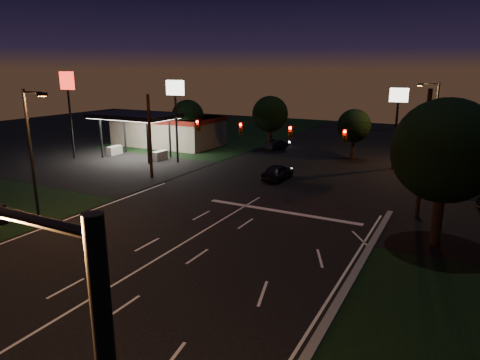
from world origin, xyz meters
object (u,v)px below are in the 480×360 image
Objects in this scene: utility_pole_right at (417,217)px; car_oncoming_b at (277,144)px; tree_right_near at (446,152)px; car_oncoming_a at (278,172)px.

car_oncoming_b is at bearing 133.88° from utility_pole_right.
car_oncoming_a is (-14.53, 10.00, -4.92)m from tree_right_near.
utility_pole_right reaches higher than car_oncoming_b.
tree_right_near is 33.14m from car_oncoming_b.
tree_right_near is 1.96× the size of car_oncoming_a.
car_oncoming_a is at bearing 158.31° from utility_pole_right.
utility_pole_right is 7.61m from tree_right_near.
car_oncoming_a is 16.45m from car_oncoming_b.
utility_pole_right reaches higher than car_oncoming_a.
car_oncoming_a is 1.18× the size of car_oncoming_b.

